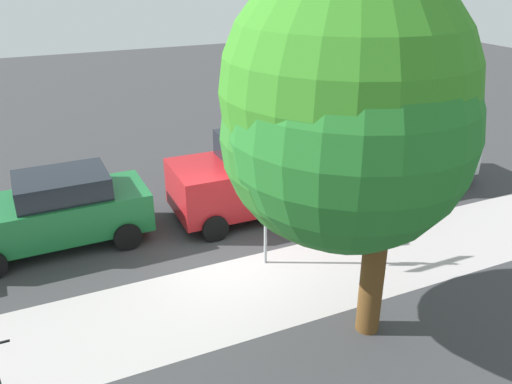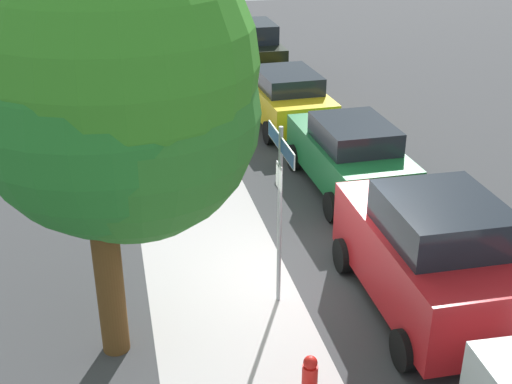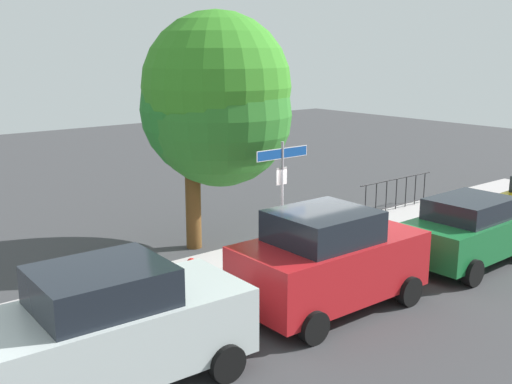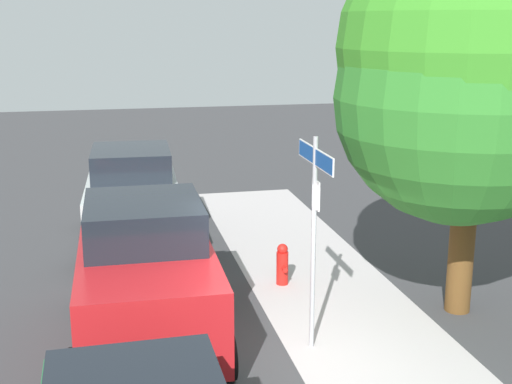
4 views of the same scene
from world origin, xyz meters
The scene contains 8 objects.
ground_plane centered at (0.00, 0.00, 0.00)m, with size 60.00×60.00×0.00m, color #38383A.
sidewalk_strip centered at (2.00, 1.30, 0.00)m, with size 24.00×2.60×0.00m, color #ACA5A5.
street_sign centered at (-0.46, 0.40, 2.26)m, with size 1.57×0.07×3.17m.
shade_tree centered at (-0.63, 2.74, 3.87)m, with size 3.87×4.06×6.29m.
car_silver centered at (-6.04, -1.96, 1.02)m, with size 4.25×2.24×2.06m.
car_red centered at (-1.24, -1.96, 1.06)m, with size 4.11×2.20×2.14m.
car_green centered at (3.55, -2.30, 0.88)m, with size 4.21×2.02×1.73m.
fire_hydrant centered at (-2.96, 0.60, 0.38)m, with size 0.42×0.22×0.78m.
Camera 1 is at (3.78, 9.27, 6.15)m, focal length 36.49 mm.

